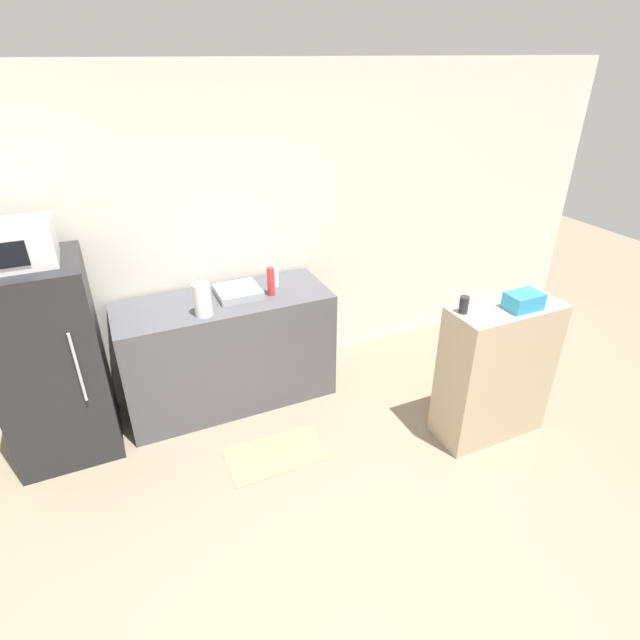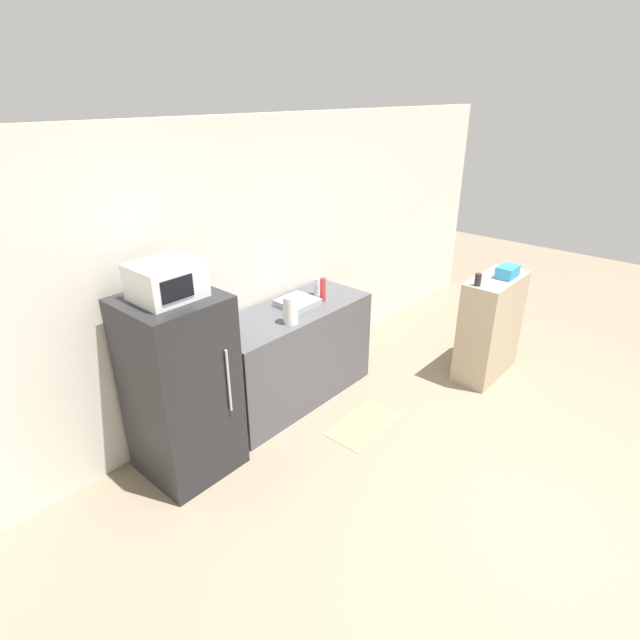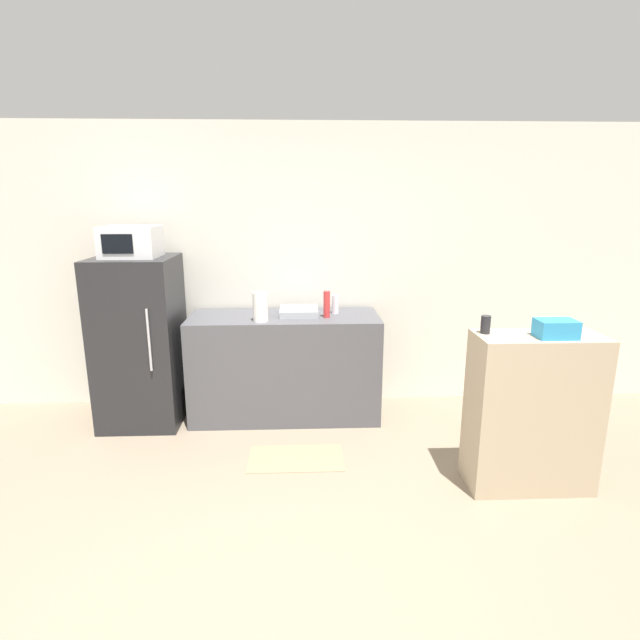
# 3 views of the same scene
# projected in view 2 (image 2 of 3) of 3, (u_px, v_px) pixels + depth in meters

# --- Properties ---
(ground_plane) EXTENTS (14.00, 14.00, 0.00)m
(ground_plane) POSITION_uv_depth(u_px,v_px,m) (533.00, 526.00, 3.49)
(ground_plane) COLOR #7F705B
(wall_back) EXTENTS (8.00, 0.06, 2.60)m
(wall_back) POSITION_uv_depth(u_px,v_px,m) (255.00, 266.00, 4.60)
(wall_back) COLOR silver
(wall_back) RESTS_ON ground_plane
(refrigerator) EXTENTS (0.67, 0.70, 1.46)m
(refrigerator) POSITION_uv_depth(u_px,v_px,m) (181.00, 387.00, 3.77)
(refrigerator) COLOR #232326
(refrigerator) RESTS_ON ground_plane
(microwave) EXTENTS (0.44, 0.40, 0.26)m
(microwave) POSITION_uv_depth(u_px,v_px,m) (166.00, 280.00, 3.41)
(microwave) COLOR white
(microwave) RESTS_ON refrigerator
(counter) EXTENTS (1.67, 0.64, 0.93)m
(counter) POSITION_uv_depth(u_px,v_px,m) (291.00, 355.00, 4.77)
(counter) COLOR #4C4C51
(counter) RESTS_ON ground_plane
(sink_basin) EXTENTS (0.33, 0.33, 0.06)m
(sink_basin) POSITION_uv_depth(u_px,v_px,m) (297.00, 302.00, 4.67)
(sink_basin) COLOR #9EA3A8
(sink_basin) RESTS_ON counter
(bottle_tall) EXTENTS (0.06, 0.06, 0.23)m
(bottle_tall) POSITION_uv_depth(u_px,v_px,m) (323.00, 290.00, 4.73)
(bottle_tall) COLOR red
(bottle_tall) RESTS_ON counter
(bottle_short) EXTENTS (0.06, 0.06, 0.17)m
(bottle_short) POSITION_uv_depth(u_px,v_px,m) (317.00, 287.00, 4.89)
(bottle_short) COLOR silver
(bottle_short) RESTS_ON counter
(shelf_cabinet) EXTENTS (0.83, 0.37, 1.08)m
(shelf_cabinet) POSITION_uv_depth(u_px,v_px,m) (490.00, 327.00, 5.17)
(shelf_cabinet) COLOR tan
(shelf_cabinet) RESTS_ON ground_plane
(basket) EXTENTS (0.24, 0.16, 0.12)m
(basket) POSITION_uv_depth(u_px,v_px,m) (507.00, 272.00, 4.93)
(basket) COLOR #2D8EC6
(basket) RESTS_ON shelf_cabinet
(jar) EXTENTS (0.06, 0.06, 0.12)m
(jar) POSITION_uv_depth(u_px,v_px,m) (478.00, 280.00, 4.71)
(jar) COLOR #232328
(jar) RESTS_ON shelf_cabinet
(paper_towel_roll) EXTENTS (0.13, 0.13, 0.25)m
(paper_towel_roll) POSITION_uv_depth(u_px,v_px,m) (291.00, 310.00, 4.28)
(paper_towel_roll) COLOR white
(paper_towel_roll) RESTS_ON counter
(kitchen_rug) EXTENTS (0.72, 0.41, 0.01)m
(kitchen_rug) POSITION_uv_depth(u_px,v_px,m) (364.00, 424.00, 4.55)
(kitchen_rug) COLOR #937A5B
(kitchen_rug) RESTS_ON ground_plane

